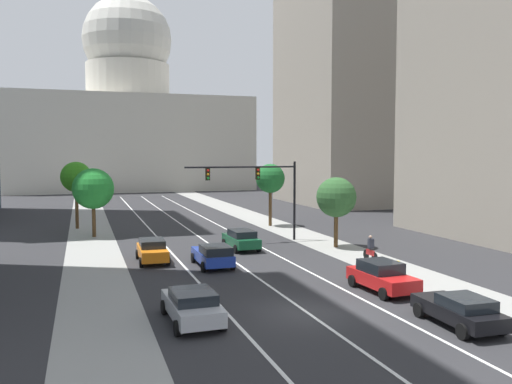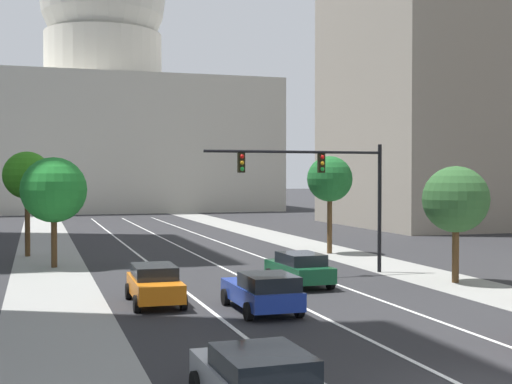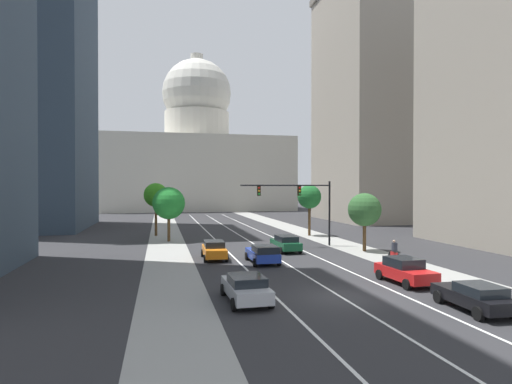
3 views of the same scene
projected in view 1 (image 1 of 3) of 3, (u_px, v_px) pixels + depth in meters
name	position (u px, v px, depth m)	size (l,w,h in m)	color
ground_plane	(169.00, 216.00, 62.07)	(400.00, 400.00, 0.00)	#2B2B2D
sidewalk_left	(90.00, 224.00, 54.56)	(3.86, 130.00, 0.01)	gray
sidewalk_right	(255.00, 218.00, 60.11)	(3.86, 130.00, 0.01)	gray
lane_stripe_left	(156.00, 236.00, 46.77)	(0.16, 90.00, 0.01)	white
lane_stripe_center	(195.00, 234.00, 47.86)	(0.16, 90.00, 0.01)	white
lane_stripe_right	(232.00, 232.00, 48.95)	(0.16, 90.00, 0.01)	white
office_tower_far_right	(364.00, 57.00, 78.21)	(21.54, 21.73, 43.01)	#9E9384
capitol_building	(129.00, 121.00, 110.78)	(47.22, 27.14, 41.11)	beige
car_blue	(213.00, 255.00, 33.82)	(2.09, 4.49, 1.49)	#1E389E
car_orange	(152.00, 250.00, 35.40)	(2.01, 4.33, 1.51)	orange
car_silver	(192.00, 305.00, 22.65)	(2.18, 4.52, 1.42)	#B2B5BA
car_red	(382.00, 276.00, 27.80)	(2.22, 4.34, 1.58)	red
car_green	(241.00, 239.00, 40.07)	(2.09, 4.39, 1.50)	#14512D
car_black	(460.00, 310.00, 22.08)	(2.13, 4.44, 1.37)	black
traffic_signal_mast	(260.00, 183.00, 43.36)	(9.36, 0.39, 6.58)	black
fire_hydrant	(398.00, 268.00, 31.41)	(0.26, 0.35, 0.91)	yellow
cyclist	(371.00, 248.00, 35.84)	(0.37, 1.70, 1.72)	black
street_tree_near_left	(76.00, 177.00, 51.05)	(2.93, 2.93, 6.47)	#51381E
street_tree_far_right	(336.00, 197.00, 40.86)	(3.09, 3.09, 5.43)	#51381E
street_tree_mid_left	(93.00, 189.00, 45.94)	(3.54, 3.54, 5.98)	#51381E
street_tree_mid_right	(270.00, 179.00, 53.02)	(2.91, 2.91, 6.23)	#51381E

